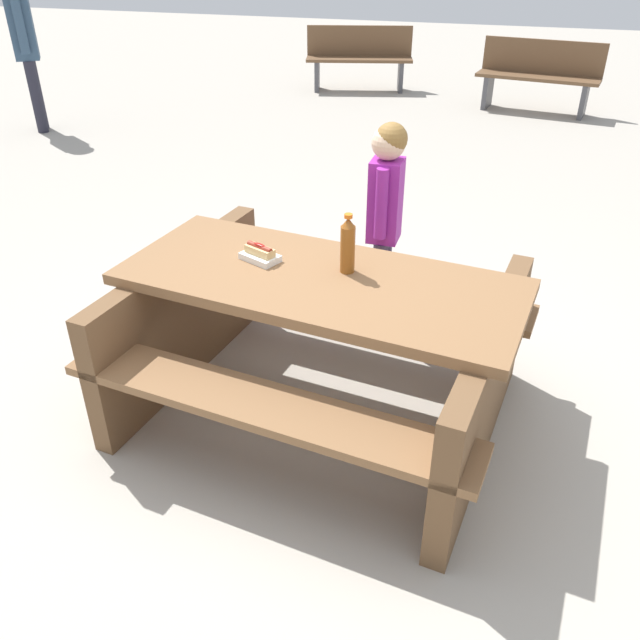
{
  "coord_description": "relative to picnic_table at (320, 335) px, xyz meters",
  "views": [
    {
      "loc": [
        -0.75,
        2.47,
        2.1
      ],
      "look_at": [
        0.0,
        0.0,
        0.52
      ],
      "focal_mm": 36.76,
      "sensor_mm": 36.0,
      "label": 1
    }
  ],
  "objects": [
    {
      "name": "hotdog_tray",
      "position": [
        0.32,
        -0.08,
        0.34
      ],
      "size": [
        0.21,
        0.17,
        0.08
      ],
      "color": "white",
      "rests_on": "picnic_table"
    },
    {
      "name": "bystander_adult",
      "position": [
        4.62,
        -4.02,
        0.67
      ],
      "size": [
        0.35,
        0.37,
        1.74
      ],
      "color": "#262633",
      "rests_on": "ground"
    },
    {
      "name": "park_bench_far",
      "position": [
        1.59,
        -7.23,
        0.0
      ],
      "size": [
        1.55,
        0.75,
        0.85
      ],
      "color": "brown",
      "rests_on": "ground"
    },
    {
      "name": "park_bench_mid",
      "position": [
        -0.89,
        -6.63,
        0.0
      ],
      "size": [
        1.55,
        0.64,
        0.85
      ],
      "color": "brown",
      "rests_on": "ground"
    },
    {
      "name": "child_in_coat",
      "position": [
        -0.1,
        -0.92,
        0.33
      ],
      "size": [
        0.19,
        0.3,
        1.21
      ],
      "color": "#3F334C",
      "rests_on": "ground"
    },
    {
      "name": "ground_plane",
      "position": [
        0.0,
        0.0,
        -0.44
      ],
      "size": [
        30.0,
        30.0,
        0.0
      ],
      "primitive_type": "plane",
      "color": "#ADA599",
      "rests_on": "ground"
    },
    {
      "name": "picnic_table",
      "position": [
        0.0,
        0.0,
        0.0
      ],
      "size": [
        1.97,
        1.62,
        0.75
      ],
      "color": "brown",
      "rests_on": "ground"
    },
    {
      "name": "soda_bottle",
      "position": [
        -0.1,
        -0.09,
        0.43
      ],
      "size": [
        0.07,
        0.07,
        0.28
      ],
      "color": "brown",
      "rests_on": "picnic_table"
    }
  ]
}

